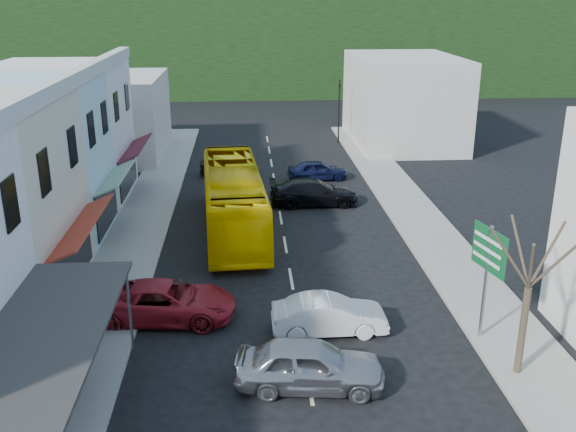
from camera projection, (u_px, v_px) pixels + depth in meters
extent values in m
plane|color=black|center=(299.00, 323.00, 24.17)|extent=(120.00, 120.00, 0.00)
cube|color=gray|center=(138.00, 232.00, 33.08)|extent=(3.00, 52.00, 0.15)
cube|color=gray|center=(424.00, 226.00, 34.04)|extent=(3.00, 52.00, 0.15)
cube|color=#561724|center=(9.00, 333.00, 17.45)|extent=(1.30, 7.65, 0.08)
cube|color=maroon|center=(82.00, 226.00, 25.45)|extent=(1.30, 6.80, 0.08)
cube|color=#A1C2CE|center=(29.00, 160.00, 31.46)|extent=(7.00, 6.00, 8.00)
cube|color=#195926|center=(115.00, 177.00, 32.04)|extent=(1.30, 5.10, 0.08)
cube|color=silver|center=(64.00, 133.00, 37.58)|extent=(7.00, 7.00, 8.00)
cube|color=#561724|center=(136.00, 147.00, 38.16)|extent=(1.30, 5.95, 0.08)
cube|color=#B7B2A8|center=(109.00, 117.00, 47.83)|extent=(8.00, 10.00, 6.00)
cube|color=#B7B2A8|center=(403.00, 100.00, 51.95)|extent=(8.00, 12.00, 7.00)
cube|color=black|center=(258.00, 39.00, 82.43)|extent=(80.00, 24.00, 12.00)
cube|color=black|center=(197.00, 6.00, 86.24)|extent=(40.00, 16.00, 8.00)
imported|color=#FCCC01|center=(233.00, 202.00, 33.16)|extent=(3.26, 11.74, 3.10)
imported|color=#A09FA4|center=(310.00, 367.00, 20.09)|extent=(4.57, 2.28, 1.40)
imported|color=white|center=(329.00, 315.00, 23.34)|extent=(4.43, 1.86, 1.40)
imported|color=maroon|center=(166.00, 302.00, 24.29)|extent=(4.75, 2.30, 1.40)
imported|color=black|center=(314.00, 193.00, 37.43)|extent=(4.51, 1.87, 1.40)
imported|color=black|center=(317.00, 170.00, 42.35)|extent=(4.59, 2.32, 1.40)
imported|color=black|center=(228.00, 165.00, 43.57)|extent=(4.56, 2.25, 1.40)
imported|color=black|center=(79.00, 284.00, 25.16)|extent=(0.46, 0.64, 1.70)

